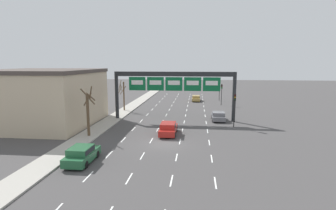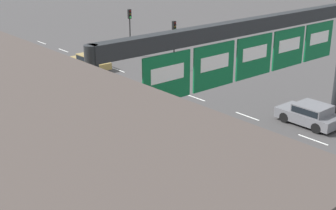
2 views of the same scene
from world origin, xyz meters
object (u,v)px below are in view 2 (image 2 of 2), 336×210
Objects in this scene: sign_gantry at (250,51)px; traffic_light_near_gantry at (174,35)px; traffic_light_mid_block at (130,23)px; tree_bare_second at (4,112)px; car_grey at (310,114)px; car_gold at (90,61)px.

sign_gantry reaches higher than traffic_light_near_gantry.
tree_bare_second reaches higher than traffic_light_mid_block.
car_gold is at bearing 99.65° from car_grey.
car_gold is (3.34, 20.99, -5.17)m from sign_gantry.
traffic_light_mid_block reaches higher than traffic_light_near_gantry.
traffic_light_near_gantry is 20.50m from tree_bare_second.
traffic_light_near_gantry is 0.80× the size of tree_bare_second.
car_grey is at bearing -96.81° from traffic_light_near_gantry.
sign_gantry is 4.14× the size of car_gold.
tree_bare_second reaches higher than car_grey.
traffic_light_mid_block is (0.12, 6.66, 0.17)m from traffic_light_near_gantry.
tree_bare_second is (-18.75, -15.19, -0.22)m from traffic_light_mid_block.
tree_bare_second reaches higher than traffic_light_near_gantry.
traffic_light_mid_block is (1.92, 21.74, 2.59)m from car_grey.
tree_bare_second is at bearing 144.99° from sign_gantry.
traffic_light_near_gantry is at bearing -90.99° from traffic_light_mid_block.
car_grey is 0.87× the size of car_gold.
car_gold is 1.02× the size of traffic_light_near_gantry.
sign_gantry is 4.01× the size of traffic_light_mid_block.
traffic_light_mid_block is (8.75, 22.20, -2.56)m from sign_gantry.
traffic_light_near_gantry is (8.63, 15.54, -2.72)m from sign_gantry.
car_gold is 7.98m from traffic_light_near_gantry.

